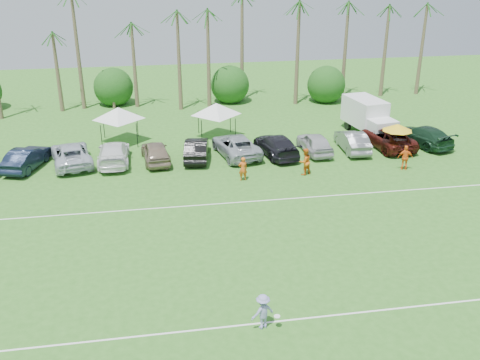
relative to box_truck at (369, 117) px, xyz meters
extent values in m
cube|color=white|center=(-16.11, -23.61, -1.62)|extent=(80.00, 0.10, 0.01)
cube|color=white|center=(-16.11, -11.61, -1.62)|extent=(80.00, 0.10, 0.01)
cone|color=brown|center=(-28.11, 12.39, 3.37)|extent=(0.44, 0.44, 10.00)
cone|color=brown|center=(-24.11, 12.39, 3.87)|extent=(0.44, 0.44, 11.00)
cone|color=brown|center=(-20.11, 12.39, 2.37)|extent=(0.44, 0.44, 8.00)
cone|color=brown|center=(-16.11, 12.39, 2.87)|extent=(0.44, 0.44, 9.00)
cone|color=brown|center=(-12.11, 12.39, 3.37)|extent=(0.44, 0.44, 10.00)
cone|color=brown|center=(-8.11, 12.39, 3.87)|extent=(0.44, 0.44, 11.00)
cone|color=brown|center=(-3.11, 12.39, 2.37)|extent=(0.44, 0.44, 8.00)
cone|color=brown|center=(1.89, 12.39, 2.87)|extent=(0.44, 0.44, 9.00)
cone|color=brown|center=(6.89, 12.39, 3.37)|extent=(0.44, 0.44, 10.00)
cone|color=brown|center=(10.89, 12.39, 3.87)|extent=(0.44, 0.44, 11.00)
cylinder|color=brown|center=(-22.11, 13.39, -0.93)|extent=(0.30, 0.30, 1.40)
sphere|color=#144513|center=(-22.11, 13.39, 0.17)|extent=(4.00, 4.00, 4.00)
cylinder|color=brown|center=(-10.11, 13.39, -0.93)|extent=(0.30, 0.30, 1.40)
sphere|color=#144513|center=(-10.11, 13.39, 0.17)|extent=(4.00, 4.00, 4.00)
cylinder|color=brown|center=(-0.11, 13.39, -0.93)|extent=(0.30, 0.30, 1.40)
sphere|color=#144513|center=(-0.11, 13.39, 0.17)|extent=(4.00, 4.00, 4.00)
imported|color=orange|center=(-12.37, -8.11, -0.77)|extent=(0.66, 0.47, 1.71)
imported|color=orange|center=(-7.85, -7.79, -0.65)|extent=(1.17, 1.07, 1.95)
imported|color=orange|center=(-0.41, -8.10, -0.70)|extent=(1.17, 0.76, 1.84)
cube|color=white|center=(-0.11, 0.73, 0.26)|extent=(2.93, 4.54, 2.30)
cube|color=white|center=(0.34, -2.18, -0.66)|extent=(2.35, 1.96, 1.93)
cube|color=black|center=(0.44, -2.86, -0.93)|extent=(2.14, 0.60, 0.92)
cube|color=#E5590C|center=(1.03, 0.91, -0.15)|extent=(0.24, 1.46, 0.83)
cylinder|color=black|center=(-0.60, -2.14, -1.21)|extent=(0.40, 0.86, 0.83)
cylinder|color=black|center=(1.22, -1.86, -1.21)|extent=(0.40, 0.86, 0.83)
cylinder|color=black|center=(-1.19, 1.68, -1.21)|extent=(0.40, 0.86, 0.83)
cylinder|color=black|center=(0.63, 1.96, -1.21)|extent=(0.40, 0.86, 0.83)
cylinder|color=black|center=(-22.45, 0.06, -0.62)|extent=(0.06, 0.06, 2.01)
cylinder|color=black|center=(-19.64, 0.06, -0.62)|extent=(0.06, 0.06, 2.01)
cylinder|color=black|center=(-22.45, 2.87, -0.62)|extent=(0.06, 0.06, 2.01)
cylinder|color=black|center=(-19.64, 2.87, -0.62)|extent=(0.06, 0.06, 2.01)
pyramid|color=white|center=(-21.05, 1.47, 1.38)|extent=(4.33, 4.33, 1.00)
cylinder|color=black|center=(-14.41, 0.05, -0.62)|extent=(0.06, 0.06, 2.01)
cylinder|color=black|center=(-11.59, 0.05, -0.62)|extent=(0.06, 0.06, 2.01)
cylinder|color=black|center=(-14.41, 2.86, -0.62)|extent=(0.06, 0.06, 2.01)
cylinder|color=black|center=(-11.59, 2.86, -0.62)|extent=(0.06, 0.06, 2.01)
pyramid|color=white|center=(-13.00, 1.46, 1.39)|extent=(4.34, 4.34, 1.00)
cylinder|color=black|center=(0.11, -5.29, -0.47)|extent=(0.05, 0.05, 2.32)
cone|color=yellow|center=(0.11, -5.29, 0.70)|extent=(2.32, 2.32, 0.53)
imported|color=#8D8FC8|center=(-14.24, -23.88, -0.82)|extent=(1.19, 0.93, 1.62)
cylinder|color=white|center=(-13.66, -24.04, -1.01)|extent=(0.27, 0.27, 0.03)
imported|color=black|center=(-27.56, -3.29, -0.83)|extent=(3.00, 5.12, 1.59)
imported|color=silver|center=(-24.46, -3.03, -0.83)|extent=(3.82, 6.17, 1.59)
imported|color=white|center=(-21.35, -3.26, -0.83)|extent=(2.28, 5.51, 1.59)
imported|color=gray|center=(-18.25, -3.52, -0.83)|extent=(2.39, 4.86, 1.59)
imported|color=black|center=(-15.15, -3.41, -0.83)|extent=(2.36, 5.03, 1.59)
imported|color=#A3AAB1|center=(-12.05, -3.12, -0.83)|extent=(3.67, 6.13, 1.59)
imported|color=black|center=(-8.95, -3.55, -0.83)|extent=(3.09, 5.78, 1.59)
imported|color=#B9B8BB|center=(-5.84, -3.53, -0.83)|extent=(2.05, 4.75, 1.59)
imported|color=slate|center=(-2.74, -3.58, -0.83)|extent=(1.91, 4.91, 1.59)
imported|color=#4C1610|center=(0.36, -3.28, -0.83)|extent=(3.21, 5.98, 1.59)
imported|color=#173822|center=(3.46, -3.25, -0.83)|extent=(3.68, 5.90, 1.59)
camera|label=1|loc=(-18.21, -41.82, 13.03)|focal=40.00mm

